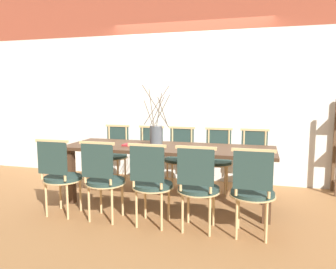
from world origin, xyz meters
The scene contains 15 objects.
ground_plane centered at (0.00, 0.00, 0.00)m, with size 16.00×16.00×0.00m, color olive.
wall_rear centered at (0.00, 1.26, 1.60)m, with size 12.00×0.06×3.20m.
dining_table centered at (0.00, 0.00, 0.64)m, with size 2.60×0.83×0.74m.
chair_near_leftend centered at (-1.07, -0.72, 0.48)m, with size 0.44×0.44×0.90m.
chair_near_left centered at (-0.53, -0.72, 0.48)m, with size 0.44×0.44×0.90m.
chair_near_center centered at (0.02, -0.72, 0.48)m, with size 0.44×0.44×0.90m.
chair_near_right centered at (0.52, -0.72, 0.48)m, with size 0.44×0.44×0.90m.
chair_near_rightend centered at (1.05, -0.72, 0.48)m, with size 0.44×0.44×0.90m.
chair_far_leftend centered at (-1.07, 0.72, 0.48)m, with size 0.44×0.44×0.90m.
chair_far_left centered at (-0.51, 0.72, 0.48)m, with size 0.44×0.44×0.90m.
chair_far_center centered at (-0.03, 0.72, 0.48)m, with size 0.44×0.44×0.90m.
chair_far_right centered at (0.52, 0.72, 0.48)m, with size 0.44×0.44×0.90m.
chair_far_rightend centered at (1.03, 0.72, 0.48)m, with size 0.44×0.44×0.90m.
vase_centerpiece centered at (-0.15, -0.03, 0.88)m, with size 0.40×0.40×0.76m.
book_stack centered at (-0.44, -0.07, 0.75)m, with size 0.24×0.17×0.02m.
Camera 1 is at (1.10, -3.87, 1.40)m, focal length 35.00 mm.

